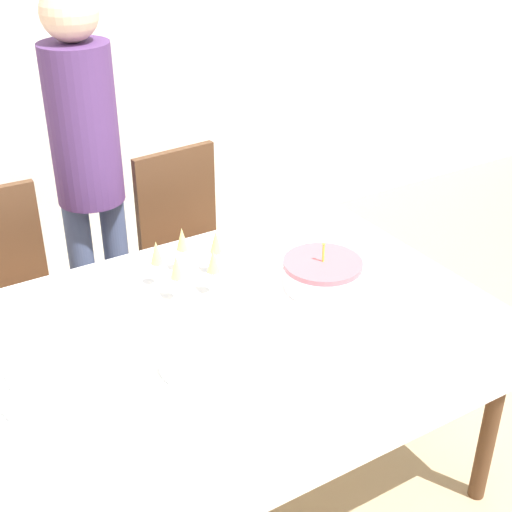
# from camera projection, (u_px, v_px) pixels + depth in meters

# --- Properties ---
(ground_plane) EXTENTS (12.00, 12.00, 0.00)m
(ground_plane) POSITION_uv_depth(u_px,v_px,m) (207.00, 499.00, 2.66)
(ground_plane) COLOR tan
(wall_back) EXTENTS (8.00, 0.05, 2.70)m
(wall_back) POSITION_uv_depth(u_px,v_px,m) (14.00, 37.00, 3.38)
(wall_back) COLOR silver
(wall_back) RESTS_ON ground_plane
(dining_table) EXTENTS (1.90, 1.16, 0.78)m
(dining_table) POSITION_uv_depth(u_px,v_px,m) (200.00, 354.00, 2.33)
(dining_table) COLOR white
(dining_table) RESTS_ON ground_plane
(dining_chair_far_left) EXTENTS (0.43, 0.43, 0.97)m
(dining_chair_far_left) POSITION_uv_depth(u_px,v_px,m) (6.00, 298.00, 2.87)
(dining_chair_far_left) COLOR #51331E
(dining_chair_far_left) RESTS_ON ground_plane
(dining_chair_far_right) EXTENTS (0.45, 0.45, 0.97)m
(dining_chair_far_right) POSITION_uv_depth(u_px,v_px,m) (191.00, 247.00, 3.25)
(dining_chair_far_right) COLOR #51331E
(dining_chair_far_right) RESTS_ON ground_plane
(birthday_cake) EXTENTS (0.28, 0.28, 0.17)m
(birthday_cake) POSITION_uv_depth(u_px,v_px,m) (322.00, 274.00, 2.48)
(birthday_cake) COLOR white
(birthday_cake) RESTS_ON dining_table
(champagne_tray) EXTENTS (0.34, 0.34, 0.18)m
(champagne_tray) POSITION_uv_depth(u_px,v_px,m) (190.00, 268.00, 2.47)
(champagne_tray) COLOR silver
(champagne_tray) RESTS_ON dining_table
(plate_stack_main) EXTENTS (0.27, 0.27, 0.03)m
(plate_stack_main) POSITION_uv_depth(u_px,v_px,m) (203.00, 359.00, 2.11)
(plate_stack_main) COLOR white
(plate_stack_main) RESTS_ON dining_table
(cake_knife) EXTENTS (0.28, 0.13, 0.00)m
(cake_knife) POSITION_uv_depth(u_px,v_px,m) (388.00, 307.00, 2.39)
(cake_knife) COLOR silver
(cake_knife) RESTS_ON dining_table
(fork_pile) EXTENTS (0.18, 0.10, 0.02)m
(fork_pile) POSITION_uv_depth(u_px,v_px,m) (33.00, 400.00, 1.96)
(fork_pile) COLOR silver
(fork_pile) RESTS_ON dining_table
(napkin_pile) EXTENTS (0.15, 0.15, 0.01)m
(napkin_pile) POSITION_uv_depth(u_px,v_px,m) (30.00, 367.00, 2.10)
(napkin_pile) COLOR white
(napkin_pile) RESTS_ON dining_table
(person_standing) EXTENTS (0.28, 0.28, 1.70)m
(person_standing) POSITION_uv_depth(u_px,v_px,m) (87.00, 153.00, 2.92)
(person_standing) COLOR #3F4C72
(person_standing) RESTS_ON ground_plane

